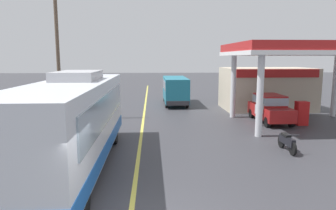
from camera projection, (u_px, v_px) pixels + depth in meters
name	position (u px, v px, depth m)	size (l,w,h in m)	color
ground	(145.00, 106.00, 27.30)	(120.00, 120.00, 0.00)	#38383D
lane_divider_stripe	(144.00, 116.00, 22.36)	(0.16, 50.00, 0.01)	#D8CC4C
coach_bus_main	(74.00, 124.00, 11.75)	(2.60, 11.04, 3.69)	silver
gas_station_roadside	(276.00, 79.00, 23.34)	(9.10, 11.95, 5.10)	#B21E1E
car_at_pump	(270.00, 107.00, 20.33)	(1.70, 4.20, 1.82)	maroon
minibus_opposing_lane	(175.00, 88.00, 28.01)	(2.04, 6.13, 2.44)	teal
motorcycle_parked_forecourt	(287.00, 142.00, 14.00)	(0.55, 1.80, 0.92)	black
pedestrian_near_pump	(259.00, 111.00, 19.16)	(0.55, 0.22, 1.66)	#33333F
utility_pole_roadside	(58.00, 52.00, 20.82)	(1.80, 0.24, 8.82)	brown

